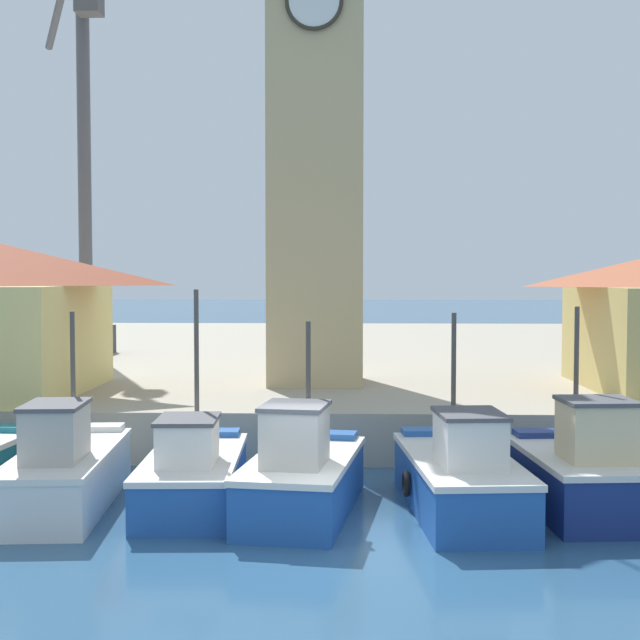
# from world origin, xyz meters

# --- Properties ---
(ground_plane) EXTENTS (300.00, 300.00, 0.00)m
(ground_plane) POSITION_xyz_m (0.00, 0.00, 0.00)
(ground_plane) COLOR #2D567A
(quay_wharf) EXTENTS (120.00, 40.00, 1.31)m
(quay_wharf) POSITION_xyz_m (0.00, 26.16, 0.66)
(quay_wharf) COLOR #A89E89
(quay_wharf) RESTS_ON ground
(fishing_boat_left_outer) EXTENTS (2.20, 5.32, 3.93)m
(fishing_boat_left_outer) POSITION_xyz_m (-5.19, 2.23, 0.75)
(fishing_boat_left_outer) COLOR silver
(fishing_boat_left_outer) RESTS_ON ground
(fishing_boat_left_inner) EXTENTS (2.12, 4.98, 4.39)m
(fishing_boat_left_inner) POSITION_xyz_m (-2.67, 2.55, 0.66)
(fishing_boat_left_inner) COLOR #2356A8
(fishing_boat_left_inner) RESTS_ON ground
(fishing_boat_mid_left) EXTENTS (2.51, 4.83, 3.76)m
(fishing_boat_mid_left) POSITION_xyz_m (-0.40, 1.92, 0.76)
(fishing_boat_mid_left) COLOR #2356A8
(fishing_boat_mid_left) RESTS_ON ground
(fishing_boat_center) EXTENTS (2.39, 5.34, 3.93)m
(fishing_boat_center) POSITION_xyz_m (2.72, 2.11, 0.73)
(fishing_boat_center) COLOR #2356A8
(fishing_boat_center) RESTS_ON ground
(fishing_boat_mid_right) EXTENTS (2.49, 4.30, 4.06)m
(fishing_boat_mid_right) POSITION_xyz_m (5.19, 2.25, 0.78)
(fishing_boat_mid_right) COLOR navy
(fishing_boat_mid_right) RESTS_ON ground
(clock_tower) EXTENTS (3.38, 3.38, 16.80)m
(clock_tower) POSITION_xyz_m (-0.53, 12.33, 9.31)
(clock_tower) COLOR tan
(clock_tower) RESTS_ON quay_wharf
(port_crane_near) EXTENTS (5.01, 8.42, 18.48)m
(port_crane_near) POSITION_xyz_m (-10.83, 22.29, 8.10)
(port_crane_near) COLOR #353539
(port_crane_near) RESTS_ON quay_wharf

